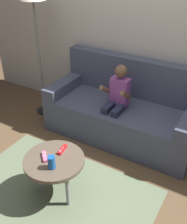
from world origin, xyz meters
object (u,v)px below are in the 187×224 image
object	(u,v)px
couch	(123,112)
coffee_table	(54,163)
soda_can	(52,162)
floor_lamp	(33,3)
person_seated_on_couch	(116,100)
game_remote_pink_near_edge	(44,156)
game_remote_red_center	(62,150)

from	to	relation	value
couch	coffee_table	distance (m)	1.26
coffee_table	couch	bearing A→B (deg)	85.24
soda_can	floor_lamp	world-z (taller)	floor_lamp
couch	person_seated_on_couch	xyz separation A→B (m)	(-0.02, -0.18, 0.24)
person_seated_on_couch	soda_can	world-z (taller)	person_seated_on_couch
coffee_table	soda_can	size ratio (longest dim) A/B	4.55
coffee_table	floor_lamp	xyz separation A→B (m)	(-1.10, 1.16, 1.11)
couch	person_seated_on_couch	bearing A→B (deg)	-96.64
person_seated_on_couch	soda_can	distance (m)	1.17
coffee_table	soda_can	bearing A→B (deg)	-60.31
couch	soda_can	size ratio (longest dim) A/B	14.95
game_remote_pink_near_edge	soda_can	size ratio (longest dim) A/B	1.03
game_remote_pink_near_edge	game_remote_red_center	xyz separation A→B (m)	(0.08, 0.16, 0.00)
coffee_table	floor_lamp	bearing A→B (deg)	133.64
person_seated_on_couch	coffee_table	world-z (taller)	person_seated_on_couch
soda_can	game_remote_red_center	bearing A→B (deg)	104.57
person_seated_on_couch	game_remote_red_center	size ratio (longest dim) A/B	6.66
game_remote_red_center	soda_can	size ratio (longest dim) A/B	1.18
game_remote_pink_near_edge	couch	bearing A→B (deg)	81.70
couch	soda_can	xyz separation A→B (m)	(-0.05, -1.35, 0.19)
couch	game_remote_red_center	size ratio (longest dim) A/B	12.67
coffee_table	game_remote_red_center	world-z (taller)	game_remote_red_center
person_seated_on_couch	coffee_table	size ratio (longest dim) A/B	1.73
couch	person_seated_on_couch	distance (m)	0.30
coffee_table	soda_can	distance (m)	0.16
game_remote_pink_near_edge	floor_lamp	distance (m)	1.88
couch	game_remote_pink_near_edge	distance (m)	1.30
person_seated_on_couch	couch	bearing A→B (deg)	83.36
person_seated_on_couch	floor_lamp	xyz separation A→B (m)	(-1.19, 0.09, 0.95)
person_seated_on_couch	coffee_table	bearing A→B (deg)	-94.44
soda_can	couch	bearing A→B (deg)	88.01
couch	floor_lamp	world-z (taller)	floor_lamp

